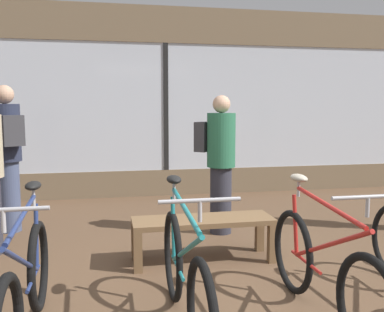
{
  "coord_description": "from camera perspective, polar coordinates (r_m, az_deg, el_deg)",
  "views": [
    {
      "loc": [
        -0.98,
        -3.13,
        1.54
      ],
      "look_at": [
        0.0,
        1.84,
        0.95
      ],
      "focal_mm": 40.0,
      "sensor_mm": 36.0,
      "label": 1
    }
  ],
  "objects": [
    {
      "name": "customer_near_rack",
      "position": [
        5.16,
        3.7,
        -0.48
      ],
      "size": [
        0.55,
        0.53,
        1.67
      ],
      "color": "#2D2D38",
      "rests_on": "ground_plane"
    },
    {
      "name": "bicycle_left",
      "position": [
        3.05,
        -21.29,
        -16.27
      ],
      "size": [
        0.46,
        1.73,
        1.02
      ],
      "color": "black",
      "rests_on": "ground_plane"
    },
    {
      "name": "bicycle_center_left",
      "position": [
        3.0,
        -1.03,
        -15.81
      ],
      "size": [
        0.46,
        1.78,
        1.04
      ],
      "color": "black",
      "rests_on": "ground_plane"
    },
    {
      "name": "customer_near_bench",
      "position": [
        5.65,
        -23.38,
        0.33
      ],
      "size": [
        0.49,
        0.56,
        1.8
      ],
      "color": "#424C6B",
      "rests_on": "ground_plane"
    },
    {
      "name": "ground_plane",
      "position": [
        3.62,
        5.95,
        -18.52
      ],
      "size": [
        24.0,
        24.0,
        0.0
      ],
      "primitive_type": "plane",
      "color": "brown"
    },
    {
      "name": "bicycle_center_right",
      "position": [
        3.28,
        17.09,
        -14.36
      ],
      "size": [
        0.46,
        1.75,
        1.02
      ],
      "color": "black",
      "rests_on": "ground_plane"
    },
    {
      "name": "display_bench",
      "position": [
        4.3,
        1.48,
        -9.29
      ],
      "size": [
        1.4,
        0.44,
        0.44
      ],
      "color": "brown",
      "rests_on": "ground_plane"
    },
    {
      "name": "shop_back_wall",
      "position": [
        7.35,
        -3.53,
        7.38
      ],
      "size": [
        12.0,
        0.08,
        3.2
      ],
      "color": "#7A664C",
      "rests_on": "ground_plane"
    }
  ]
}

